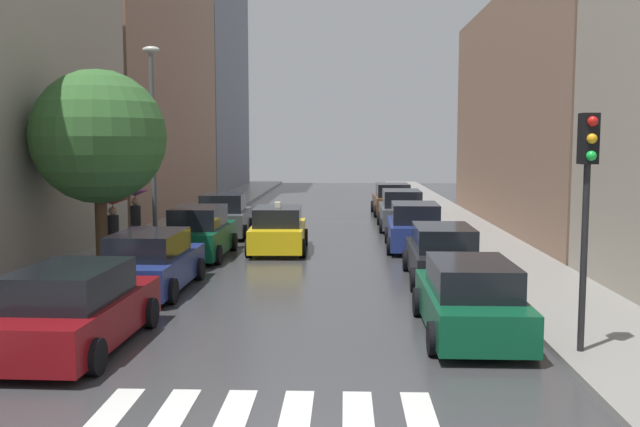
% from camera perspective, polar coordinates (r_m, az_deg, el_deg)
% --- Properties ---
extents(ground_plane, '(28.00, 72.00, 0.04)m').
position_cam_1_polar(ground_plane, '(32.31, 0.00, -1.21)').
color(ground_plane, '#39393C').
extents(sidewalk_left, '(3.00, 72.00, 0.15)m').
position_cam_1_polar(sidewalk_left, '(33.17, -11.29, -0.98)').
color(sidewalk_left, gray).
rests_on(sidewalk_left, ground).
extents(sidewalk_right, '(3.00, 72.00, 0.15)m').
position_cam_1_polar(sidewalk_right, '(32.72, 11.46, -1.07)').
color(sidewalk_right, gray).
rests_on(sidewalk_right, ground).
extents(crosswalk_stripes, '(4.95, 2.20, 0.01)m').
position_cam_1_polar(crosswalk_stripes, '(10.44, -4.60, -16.30)').
color(crosswalk_stripes, silver).
rests_on(crosswalk_stripes, ground).
extents(building_left_mid, '(6.00, 20.02, 14.49)m').
position_cam_1_polar(building_left_mid, '(41.34, -15.29, 10.21)').
color(building_left_mid, '#8C6B56').
rests_on(building_left_mid, ground).
extents(building_left_far, '(6.00, 16.93, 21.02)m').
position_cam_1_polar(building_left_far, '(59.71, -9.92, 12.05)').
color(building_left_far, slate).
rests_on(building_left_far, ground).
extents(building_right_mid, '(6.00, 21.60, 10.58)m').
position_cam_1_polar(building_right_mid, '(33.93, 19.12, 7.79)').
color(building_right_mid, '#8C6B56').
rests_on(building_right_mid, ground).
extents(parked_car_left_nearest, '(2.23, 4.69, 1.62)m').
position_cam_1_polar(parked_car_left_nearest, '(14.20, -19.37, -7.42)').
color(parked_car_left_nearest, maroon).
rests_on(parked_car_left_nearest, ground).
extents(parked_car_left_second, '(2.13, 4.59, 1.60)m').
position_cam_1_polar(parked_car_left_second, '(19.04, -13.63, -3.96)').
color(parked_car_left_second, navy).
rests_on(parked_car_left_second, ground).
extents(parked_car_left_third, '(2.03, 4.56, 1.76)m').
position_cam_1_polar(parked_car_left_third, '(24.31, -9.78, -1.63)').
color(parked_car_left_third, '#0C4C2D').
rests_on(parked_car_left_third, ground).
extents(parked_car_left_fourth, '(2.30, 4.14, 1.81)m').
position_cam_1_polar(parked_car_left_fourth, '(29.57, -7.85, -0.25)').
color(parked_car_left_fourth, '#474C51').
rests_on(parked_car_left_fourth, ground).
extents(parked_car_right_nearest, '(2.04, 4.54, 1.56)m').
position_cam_1_polar(parked_car_right_nearest, '(14.69, 12.14, -6.89)').
color(parked_car_right_nearest, '#0C4C2D').
rests_on(parked_car_right_nearest, ground).
extents(parked_car_right_second, '(2.07, 4.61, 1.60)m').
position_cam_1_polar(parked_car_right_second, '(20.15, 9.95, -3.35)').
color(parked_car_right_second, black).
rests_on(parked_car_right_second, ground).
extents(parked_car_right_third, '(2.22, 4.52, 1.72)m').
position_cam_1_polar(parked_car_right_third, '(26.00, 7.71, -1.15)').
color(parked_car_right_third, navy).
rests_on(parked_car_right_third, ground).
extents(parked_car_right_fourth, '(2.13, 4.70, 1.79)m').
position_cam_1_polar(parked_car_right_fourth, '(31.97, 6.64, 0.21)').
color(parked_car_right_fourth, '#474C51').
rests_on(parked_car_right_fourth, ground).
extents(parked_car_right_fifth, '(2.22, 4.29, 1.72)m').
position_cam_1_polar(parked_car_right_fifth, '(38.28, 5.92, 1.09)').
color(parked_car_right_fifth, brown).
rests_on(parked_car_right_fifth, ground).
extents(taxi_midroad, '(2.18, 4.39, 1.81)m').
position_cam_1_polar(taxi_midroad, '(25.33, -3.43, -1.38)').
color(taxi_midroad, yellow).
rests_on(taxi_midroad, ground).
extents(pedestrian_foreground, '(1.09, 1.09, 2.07)m').
position_cam_1_polar(pedestrian_foreground, '(22.50, -16.56, -0.14)').
color(pedestrian_foreground, gray).
rests_on(pedestrian_foreground, sidewalk_left).
extents(pedestrian_by_kerb, '(0.96, 0.96, 2.11)m').
position_cam_1_polar(pedestrian_by_kerb, '(25.35, -14.83, 0.46)').
color(pedestrian_by_kerb, brown).
rests_on(pedestrian_by_kerb, sidewalk_left).
extents(street_tree_left, '(3.92, 3.92, 5.91)m').
position_cam_1_polar(street_tree_left, '(21.55, -17.61, 5.96)').
color(street_tree_left, '#513823').
rests_on(street_tree_left, sidewalk_left).
extents(traffic_light_right_corner, '(0.30, 0.42, 4.30)m').
position_cam_1_polar(traffic_light_right_corner, '(13.28, 20.97, 2.64)').
color(traffic_light_right_corner, black).
rests_on(traffic_light_right_corner, sidewalk_right).
extents(lamp_post_left, '(0.60, 0.28, 7.08)m').
position_cam_1_polar(lamp_post_left, '(25.15, -13.47, 6.32)').
color(lamp_post_left, '#595B60').
rests_on(lamp_post_left, sidewalk_left).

